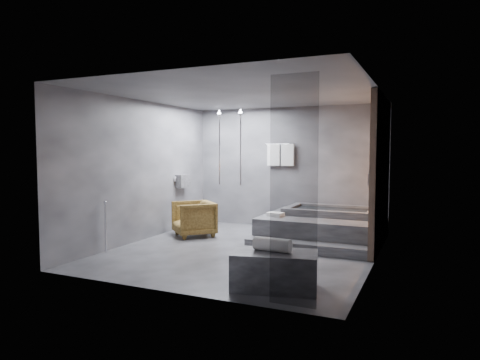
% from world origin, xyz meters
% --- Properties ---
extents(room, '(5.00, 5.04, 2.82)m').
position_xyz_m(room, '(0.40, 0.24, 1.73)').
color(room, '#2F2F32').
rests_on(room, ground).
extents(tub_deck, '(2.20, 2.00, 0.50)m').
position_xyz_m(tub_deck, '(1.05, 1.45, 0.25)').
color(tub_deck, '#343437').
rests_on(tub_deck, ground).
extents(tub_step, '(2.20, 0.36, 0.18)m').
position_xyz_m(tub_step, '(1.05, 0.27, 0.09)').
color(tub_step, '#343437').
rests_on(tub_step, ground).
extents(concrete_bench, '(1.20, 0.83, 0.49)m').
position_xyz_m(concrete_bench, '(1.22, -1.84, 0.25)').
color(concrete_bench, '#343437').
rests_on(concrete_bench, ground).
extents(driftwood_chair, '(1.13, 1.13, 0.74)m').
position_xyz_m(driftwood_chair, '(-1.50, 0.75, 0.37)').
color(driftwood_chair, '#402C10').
rests_on(driftwood_chair, ground).
extents(rolled_towel, '(0.51, 0.21, 0.18)m').
position_xyz_m(rolled_towel, '(1.18, -1.82, 0.58)').
color(rolled_towel, white).
rests_on(rolled_towel, concrete_bench).
extents(deck_towel, '(0.34, 0.27, 0.08)m').
position_xyz_m(deck_towel, '(0.26, 0.93, 0.54)').
color(deck_towel, white).
rests_on(deck_towel, tub_deck).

